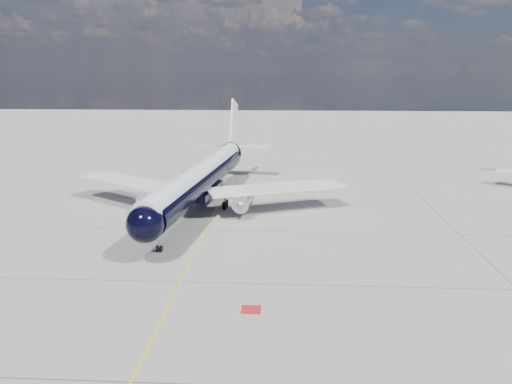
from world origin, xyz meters
The scene contains 4 objects.
ground centered at (0.00, 30.00, 0.00)m, with size 320.00×320.00×0.00m, color gray.
taxiway_centerline centered at (0.00, 25.00, 0.00)m, with size 0.16×160.00×0.01m, color yellow.
red_marking centered at (6.80, -10.00, 0.00)m, with size 1.60×1.60×0.01m, color maroon.
main_airliner centered at (-1.91, 19.99, 4.32)m, with size 39.40×48.21×13.93m.
Camera 1 is at (9.26, -46.63, 18.81)m, focal length 35.00 mm.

